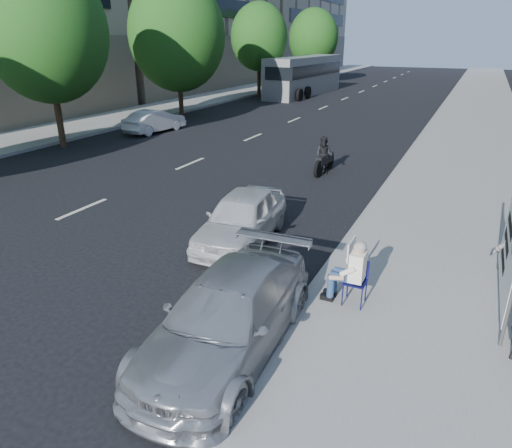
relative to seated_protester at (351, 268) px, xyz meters
The scene contains 14 objects.
ground 2.45m from the seated_protester, behind, with size 160.00×160.00×0.00m, color black.
near_sidewalk 19.99m from the seated_protester, 85.09° to the left, with size 5.00×120.00×0.15m, color gray.
far_sidewalk 27.56m from the seated_protester, 133.73° to the left, with size 4.50×120.00×0.15m, color gray.
tree_far_b 18.34m from the seated_protester, 153.69° to the left, with size 5.40×5.40×8.24m.
tree_far_c 24.36m from the seated_protester, 131.76° to the left, with size 6.00×6.00×8.47m.
tree_far_d 34.15m from the seated_protester, 118.13° to the left, with size 4.80×4.80×7.65m.
tree_far_e 46.89m from the seated_protester, 110.01° to the left, with size 5.40×5.40×7.89m.
seated_protester is the anchor object (origin of this frame).
protest_banner 2.93m from the seated_protester, 25.08° to the left, with size 0.08×3.06×2.20m.
parked_sedan 2.58m from the seated_protester, 125.41° to the right, with size 1.82×4.47×1.30m, color #9C9FA3.
white_sedan_near 3.81m from the seated_protester, 149.91° to the left, with size 1.53×3.81×1.30m, color silver.
white_sedan_mid 19.22m from the seated_protester, 138.06° to the left, with size 1.29×3.69×1.22m, color white.
motorcycle 9.53m from the seated_protester, 110.63° to the left, with size 0.74×2.05×1.42m.
bus 35.57m from the seated_protester, 111.37° to the left, with size 3.19×12.17×3.30m.
Camera 1 is at (3.96, -7.53, 4.89)m, focal length 32.00 mm.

